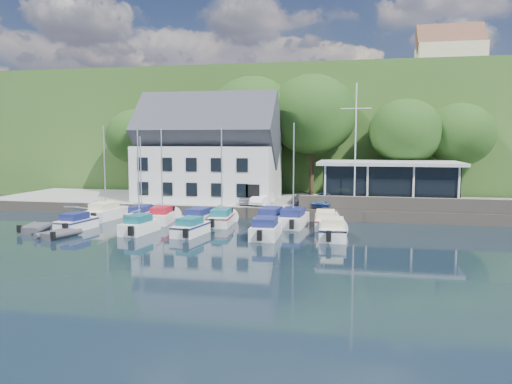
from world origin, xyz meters
TOP-DOWN VIEW (x-y plane):
  - ground at (0.00, 0.00)m, footprint 180.00×180.00m
  - quay at (0.00, 17.50)m, footprint 60.00×13.00m
  - quay_face at (0.00, 11.00)m, footprint 60.00×0.30m
  - hillside at (0.00, 62.00)m, footprint 160.00×75.00m
  - field_patch at (8.00, 70.00)m, footprint 50.00×30.00m
  - farmhouse at (22.00, 52.00)m, footprint 10.40×7.00m
  - harbor_building at (-7.00, 16.50)m, footprint 14.40×8.20m
  - club_pavilion at (11.00, 16.00)m, footprint 13.20×7.20m
  - seawall at (12.00, 11.40)m, footprint 18.00×0.50m
  - gangway at (-16.50, 9.00)m, footprint 1.20×6.00m
  - car_silver at (-2.01, 13.44)m, footprint 1.66×3.59m
  - car_white at (-0.69, 13.24)m, footprint 1.98×3.96m
  - car_dgrey at (3.08, 13.66)m, footprint 1.89×4.07m
  - car_blue at (5.11, 13.05)m, footprint 2.26×4.19m
  - flagpole at (7.87, 12.18)m, footprint 2.67×0.20m
  - tree_0 at (-17.63, 22.15)m, footprint 7.12×7.12m
  - tree_1 at (-11.28, 22.52)m, footprint 6.47×6.47m
  - tree_2 at (-3.48, 21.88)m, footprint 9.65×9.65m
  - tree_3 at (3.11, 22.22)m, footprint 9.73×9.73m
  - tree_4 at (12.95, 21.52)m, footprint 7.63×7.63m
  - tree_5 at (18.46, 22.74)m, footprint 7.32×7.32m
  - boat_r1_0 at (-14.12, 7.96)m, footprint 2.63×6.95m
  - boat_r1_1 at (-10.63, 7.95)m, footprint 1.90×6.25m
  - boat_r1_2 at (-8.40, 7.32)m, footprint 2.42×6.29m
  - boat_r1_3 at (-5.03, 7.14)m, footprint 2.91×6.48m
  - boat_r1_4 at (-3.03, 7.19)m, footprint 2.26×6.32m
  - boat_r1_5 at (1.09, 7.66)m, footprint 2.56×6.59m
  - boat_r1_6 at (2.95, 7.66)m, footprint 2.63×6.55m
  - boat_r1_7 at (5.64, 7.72)m, footprint 2.38×6.58m
  - boat_r2_0 at (-13.78, 2.57)m, footprint 2.45×5.40m
  - boat_r2_1 at (-8.25, 2.29)m, footprint 2.39×5.60m
  - boat_r2_2 at (-4.12, 2.26)m, footprint 2.55×5.40m
  - boat_r2_3 at (1.60, 2.50)m, footprint 2.16×5.84m
  - boat_r2_4 at (6.40, 2.95)m, footprint 2.44×5.50m
  - dinghy_0 at (-16.52, 1.22)m, footprint 2.55×3.47m
  - dinghy_1 at (-13.34, -0.55)m, footprint 2.52×3.27m

SIDE VIEW (x-z plane):
  - ground at x=0.00m, z-range 0.00..0.00m
  - gangway at x=-16.50m, z-range -0.70..0.70m
  - dinghy_1 at x=-13.34m, z-range 0.00..0.67m
  - dinghy_0 at x=-16.52m, z-range 0.00..0.73m
  - quay at x=0.00m, z-range 0.00..1.00m
  - quay_face at x=0.00m, z-range 0.00..1.00m
  - boat_r2_2 at x=-4.12m, z-range 0.00..1.38m
  - boat_r2_0 at x=-13.78m, z-range 0.00..1.40m
  - boat_r1_7 at x=5.64m, z-range 0.00..1.40m
  - boat_r1_3 at x=-5.03m, z-range 0.00..1.41m
  - boat_r2_3 at x=1.60m, z-range 0.00..1.52m
  - boat_r1_5 at x=1.09m, z-range 0.00..1.54m
  - boat_r2_4 at x=6.40m, z-range 0.00..1.56m
  - car_dgrey at x=3.08m, z-range 1.00..2.15m
  - car_silver at x=-2.01m, z-range 1.00..2.19m
  - seawall at x=12.00m, z-range 1.00..2.20m
  - car_white at x=-0.69m, z-range 1.00..2.25m
  - car_blue at x=5.11m, z-range 1.00..2.36m
  - club_pavilion at x=11.00m, z-range 1.00..5.10m
  - boat_r1_1 at x=-10.63m, z-range 0.00..8.35m
  - boat_r1_4 at x=-3.03m, z-range 0.00..8.55m
  - boat_r1_2 at x=-8.40m, z-range 0.00..8.63m
  - boat_r2_1 at x=-8.25m, z-range 0.00..8.86m
  - boat_r1_6 at x=2.95m, z-range 0.00..9.42m
  - boat_r1_0 at x=-14.12m, z-range 0.00..9.47m
  - harbor_building at x=-7.00m, z-range 1.00..9.70m
  - tree_1 at x=-11.28m, z-range 1.00..9.84m
  - tree_0 at x=-17.63m, z-range 1.00..10.74m
  - tree_5 at x=18.46m, z-range 1.00..11.00m
  - tree_4 at x=12.95m, z-range 1.00..11.43m
  - flagpole at x=7.87m, z-range 1.00..12.12m
  - tree_2 at x=-3.48m, z-range 1.00..14.19m
  - tree_3 at x=3.11m, z-range 1.00..14.29m
  - hillside at x=0.00m, z-range 0.00..16.00m
  - field_patch at x=8.00m, z-range 16.00..16.30m
  - farmhouse at x=22.00m, z-range 16.00..24.20m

